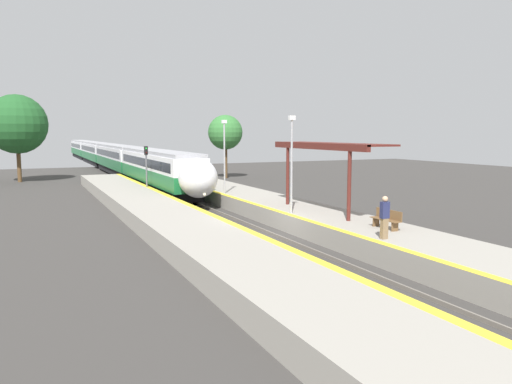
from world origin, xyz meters
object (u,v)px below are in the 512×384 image
Objects in this scene: lamppost_mid at (224,152)px; train at (107,155)px; platform_bench at (387,218)px; lamppost_near at (292,158)px; person_waiting at (385,217)px; railway_signal at (146,167)px.

train is at bearing 93.11° from lamppost_mid.
lamppost_near is (-1.83, 5.85, 2.59)m from platform_bench.
person_waiting is 0.34× the size of lamppost_near.
train is 20.48× the size of railway_signal.
train is 49.76× the size of platform_bench.
train is 16.54× the size of lamppost_near.
lamppost_mid is (-0.23, 17.77, 2.12)m from person_waiting.
train is 41.95m from lamppost_mid.
lamppost_near is (4.29, -16.75, 1.40)m from railway_signal.
train is 16.54× the size of lamppost_mid.
lamppost_near reaches higher than railway_signal.
person_waiting is (2.51, -59.62, -0.26)m from train.
platform_bench is at bearing 47.95° from person_waiting.
railway_signal is at bearing 104.36° from lamppost_near.
lamppost_near is at bearing -90.00° from lamppost_mid.
platform_bench is at bearing -72.65° from lamppost_near.
person_waiting is 0.34× the size of lamppost_mid.
railway_signal is at bearing 123.03° from lamppost_mid.
platform_bench is 2.43m from person_waiting.
platform_bench is 0.98× the size of person_waiting.
train is 58.00m from platform_bench.
lamppost_mid reaches higher than person_waiting.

